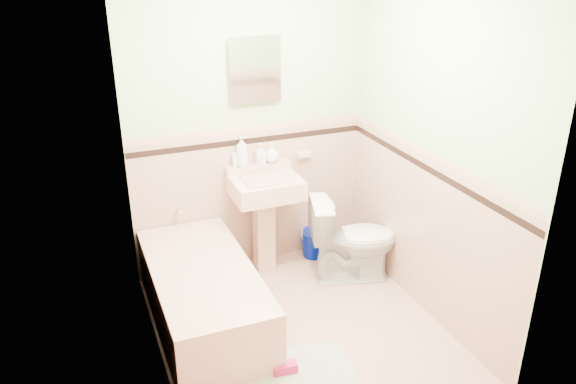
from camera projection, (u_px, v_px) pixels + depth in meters
name	position (u px, v px, depth m)	size (l,w,h in m)	color
floor	(301.00, 329.00, 4.16)	(2.20, 2.20, 0.00)	#D6A08C
wall_back	(249.00, 125.00, 4.60)	(2.50, 2.50, 0.00)	#F7ECC9
wall_front	(393.00, 248.00, 2.73)	(2.50, 2.50, 0.00)	#F7ECC9
wall_left	(146.00, 194.00, 3.32)	(2.50, 2.50, 0.00)	#F7ECC9
wall_right	(432.00, 152.00, 4.01)	(2.50, 2.50, 0.00)	#F7ECC9
wainscot_back	(251.00, 199.00, 4.85)	(2.00, 2.00, 0.00)	#D8A591
wainscot_front	(382.00, 355.00, 3.00)	(2.00, 2.00, 0.00)	#D8A591
wainscot_left	(158.00, 288.00, 3.58)	(2.20, 2.20, 0.00)	#D8A591
wainscot_right	(422.00, 233.00, 4.26)	(2.20, 2.20, 0.00)	#D8A591
accent_back	(250.00, 141.00, 4.64)	(2.00, 2.00, 0.00)	black
accent_front	(389.00, 270.00, 2.79)	(2.00, 2.00, 0.00)	black
accent_left	(151.00, 214.00, 3.38)	(2.20, 2.20, 0.00)	black
accent_right	(428.00, 169.00, 4.05)	(2.20, 2.20, 0.00)	black
cap_back	(250.00, 129.00, 4.60)	(2.00, 2.00, 0.00)	#D69786
cap_front	(390.00, 252.00, 2.75)	(2.00, 2.00, 0.00)	#D69786
cap_left	(149.00, 198.00, 3.34)	(2.20, 2.20, 0.00)	#D69786
cap_right	(430.00, 156.00, 4.01)	(2.20, 2.20, 0.00)	#D69786
bathtub	(204.00, 298.00, 4.14)	(0.70, 1.50, 0.45)	#D1A08E
tub_faucet	(179.00, 209.00, 4.59)	(0.04, 0.04, 0.12)	silver
sink	(266.00, 226.00, 4.74)	(0.55, 0.48, 0.87)	#D1A08E
sink_faucet	(260.00, 163.00, 4.65)	(0.02, 0.02, 0.10)	silver
medicine_cabinet	(255.00, 70.00, 4.41)	(0.37, 0.04, 0.46)	white
soap_dish	(304.00, 154.00, 4.85)	(0.12, 0.07, 0.04)	#D1A08E
soap_bottle_left	(242.00, 151.00, 4.60)	(0.10, 0.10, 0.26)	#B2B2B2
soap_bottle_mid	(260.00, 154.00, 4.66)	(0.08, 0.08, 0.18)	#B2B2B2
soap_bottle_right	(271.00, 153.00, 4.70)	(0.13, 0.13, 0.16)	#B2B2B2
tube	(235.00, 160.00, 4.60)	(0.04, 0.04, 0.12)	white
toilet	(353.00, 239.00, 4.68)	(0.41, 0.71, 0.73)	white
bucket	(314.00, 244.00, 5.11)	(0.24, 0.24, 0.24)	#001191
bath_mat	(293.00, 377.00, 3.68)	(0.81, 0.54, 0.03)	gray
shoe	(285.00, 368.00, 3.69)	(0.16, 0.07, 0.06)	#BF1E59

